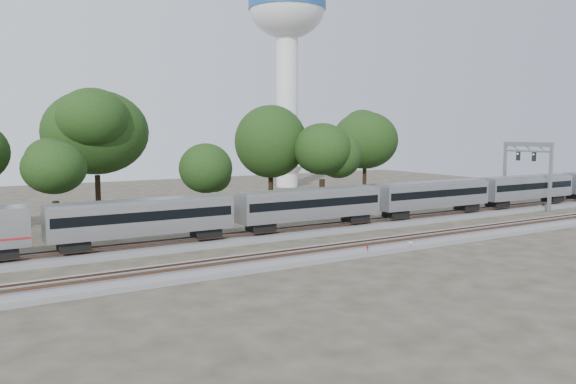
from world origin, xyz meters
name	(u,v)px	position (x,y,z in m)	size (l,w,h in m)	color
ground	(287,249)	(0.00, 0.00, 0.00)	(160.00, 160.00, 0.00)	#383328
track_far	(257,236)	(0.00, 6.00, 0.21)	(160.00, 5.00, 0.73)	slate
track_near	(311,255)	(0.00, -4.00, 0.21)	(160.00, 5.00, 0.73)	slate
train	(434,194)	(24.54, 6.00, 3.09)	(122.31, 2.97, 4.38)	#B3B6BB
switch_stand_red	(367,249)	(4.45, -6.04, 0.57)	(0.28, 0.08, 0.89)	#512D19
switch_stand_white	(410,245)	(9.12, -6.39, 0.56)	(0.28, 0.08, 0.87)	#512D19
switch_lever	(375,251)	(5.86, -5.42, 0.15)	(0.50, 0.30, 0.30)	#512D19
water_tower	(287,29)	(30.27, 50.61, 30.18)	(14.72, 14.72, 40.74)	silver
signal_gantry	(527,160)	(42.23, 6.00, 6.77)	(0.64, 7.63, 9.28)	gray
tree_2	(54,168)	(-17.38, 15.55, 7.17)	(7.31, 7.31, 10.30)	black
tree_3	(96,132)	(-11.65, 23.14, 10.62)	(10.80, 10.80, 15.23)	black
tree_4	(206,169)	(-1.58, 15.16, 6.60)	(6.73, 6.73, 9.49)	black
tree_5	(271,142)	(10.75, 22.29, 9.37)	(9.54, 9.54, 13.45)	black
tree_6	(322,149)	(15.12, 16.48, 8.46)	(8.61, 8.61, 12.14)	black
tree_7	(365,140)	(30.80, 27.29, 9.35)	(9.52, 9.52, 13.42)	black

